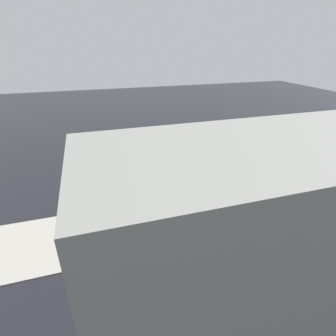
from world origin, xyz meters
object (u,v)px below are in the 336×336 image
at_px(parked_sedan, 314,146).
at_px(sign_post, 139,185).
at_px(moving_hatchback, 206,150).
at_px(fire_hydrant, 135,200).
at_px(pedestrian, 115,193).

xyz_separation_m(parked_sedan, sign_post, (11.19, 2.61, 0.58)).
bearing_deg(sign_post, moving_hatchback, -140.57).
relative_size(parked_sedan, fire_hydrant, 5.59).
bearing_deg(sign_post, fire_hydrant, -83.13).
height_order(parked_sedan, pedestrian, parked_sedan).
xyz_separation_m(parked_sedan, pedestrian, (12.10, 1.48, -0.31)).
height_order(moving_hatchback, sign_post, sign_post).
distance_m(fire_hydrant, pedestrian, 0.92).
bearing_deg(parked_sedan, sign_post, 13.14).
xyz_separation_m(moving_hatchback, pedestrian, (5.55, 2.68, -0.34)).
xyz_separation_m(parked_sedan, fire_hydrant, (11.29, 1.80, -0.60)).
height_order(moving_hatchback, parked_sedan, moving_hatchback).
xyz_separation_m(fire_hydrant, sign_post, (-0.10, 0.81, 1.18)).
distance_m(parked_sedan, pedestrian, 12.20).
bearing_deg(fire_hydrant, pedestrian, -21.79).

